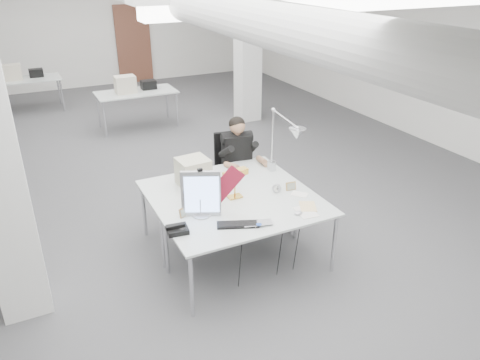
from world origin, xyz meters
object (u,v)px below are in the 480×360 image
object	(u,v)px
desk_main	(251,215)
architect_lamp	(283,141)
seated_person	(237,149)
desk_phone	(178,230)
office_chair	(236,173)
bankers_lamp	(235,184)
monitor	(201,194)
laptop	(259,226)
beige_monitor	(193,172)

from	to	relation	value
desk_main	architect_lamp	bearing A→B (deg)	40.34
seated_person	desk_phone	distance (m)	1.97
seated_person	desk_phone	size ratio (longest dim) A/B	4.45
desk_main	desk_phone	bearing A→B (deg)	-179.83
desk_main	desk_phone	distance (m)	0.82
office_chair	seated_person	world-z (taller)	seated_person
desk_main	bankers_lamp	world-z (taller)	bankers_lamp
monitor	architect_lamp	size ratio (longest dim) A/B	0.53
desk_main	laptop	distance (m)	0.28
bankers_lamp	monitor	bearing A→B (deg)	-166.52
bankers_lamp	beige_monitor	world-z (taller)	bankers_lamp
desk_phone	beige_monitor	world-z (taller)	beige_monitor
office_chair	laptop	bearing A→B (deg)	-99.73
beige_monitor	desk_main	bearing A→B (deg)	-77.31
desk_phone	beige_monitor	bearing A→B (deg)	67.70
laptop	architect_lamp	xyz separation A→B (m)	(0.81, 0.92, 0.47)
desk_main	architect_lamp	xyz separation A→B (m)	(0.76, 0.65, 0.49)
seated_person	bankers_lamp	bearing A→B (deg)	-108.69
desk_main	office_chair	bearing A→B (deg)	70.25
laptop	beige_monitor	size ratio (longest dim) A/B	0.86
monitor	desk_phone	distance (m)	0.46
seated_person	architect_lamp	distance (m)	0.88
office_chair	monitor	distance (m)	1.70
seated_person	beige_monitor	distance (m)	0.96
desk_phone	desk_main	bearing A→B (deg)	7.39
seated_person	laptop	distance (m)	1.80
office_chair	architect_lamp	bearing A→B (deg)	-65.99
office_chair	laptop	distance (m)	1.86
architect_lamp	laptop	bearing A→B (deg)	-135.85
beige_monitor	architect_lamp	bearing A→B (deg)	-20.07
seated_person	laptop	bearing A→B (deg)	-100.23
desk_main	bankers_lamp	xyz separation A→B (m)	(0.01, 0.42, 0.19)
office_chair	desk_phone	size ratio (longest dim) A/B	5.09
laptop	desk_phone	size ratio (longest dim) A/B	1.46
desk_main	office_chair	xyz separation A→B (m)	(0.53, 1.48, -0.22)
bankers_lamp	desk_main	bearing A→B (deg)	-101.79
laptop	beige_monitor	world-z (taller)	beige_monitor
office_chair	bankers_lamp	size ratio (longest dim) A/B	3.01
desk_phone	laptop	bearing A→B (deg)	-11.99
laptop	architect_lamp	bearing A→B (deg)	62.57
desk_phone	beige_monitor	size ratio (longest dim) A/B	0.59
bankers_lamp	architect_lamp	bearing A→B (deg)	6.33
bankers_lamp	architect_lamp	distance (m)	0.84
monitor	beige_monitor	size ratio (longest dim) A/B	1.46
monitor	desk_phone	world-z (taller)	monitor
office_chair	monitor	world-z (taller)	monitor
desk_phone	architect_lamp	xyz separation A→B (m)	(1.58, 0.65, 0.46)
laptop	beige_monitor	bearing A→B (deg)	115.26
monitor	beige_monitor	distance (m)	0.77
desk_main	beige_monitor	xyz separation A→B (m)	(-0.29, 0.94, 0.18)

